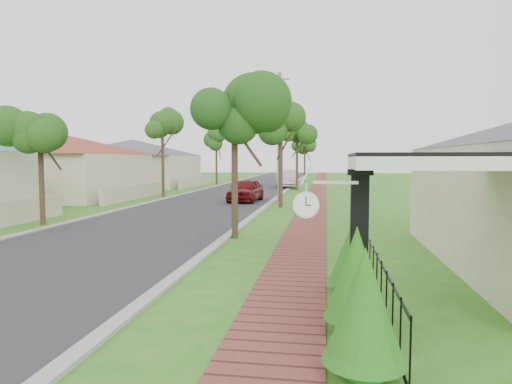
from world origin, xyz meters
The scene contains 16 objects.
ground centered at (0.00, 0.00, 0.00)m, with size 160.00×160.00×0.00m, color #2C731B.
road centered at (-3.00, 20.00, 0.00)m, with size 7.00×120.00×0.02m, color #28282B.
kerb_right centered at (0.65, 20.00, 0.00)m, with size 0.30×120.00×0.10m, color #9E9E99.
kerb_left centered at (-6.65, 20.00, 0.00)m, with size 0.30×120.00×0.10m, color #9E9E99.
sidewalk centered at (3.25, 20.00, 0.00)m, with size 1.50×120.00×0.03m, color brown.
porch_post centered at (4.55, -1.00, 1.12)m, with size 0.48×0.48×2.52m.
picket_fence centered at (4.90, 0.00, 0.53)m, with size 0.03×8.02×1.00m.
street_trees centered at (-2.87, 26.84, 4.54)m, with size 10.70×37.65×5.89m.
hedge_row centered at (4.45, -2.09, 0.75)m, with size 0.89×4.63×1.74m.
far_house_red centered at (-14.97, 20.00, 2.34)m, with size 15.56×15.56×4.60m.
far_house_grey centered at (-14.97, 34.00, 2.34)m, with size 15.56×15.56×4.60m.
parked_car_red centered at (-1.00, 19.10, 0.72)m, with size 1.69×4.21×1.43m, color #5A0D0F.
parked_car_white centered at (0.32, 33.32, 0.80)m, with size 1.70×4.87×1.60m, color silver.
near_tree centered at (0.92, 6.07, 4.27)m, with size 2.09×2.09×5.37m.
utility_pole centered at (1.15, 18.66, 3.99)m, with size 1.20×0.24×7.86m.
station_clock centered at (3.69, -1.40, 1.95)m, with size 1.07×0.13×0.62m.
Camera 1 is at (3.98, -9.00, 2.69)m, focal length 32.00 mm.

